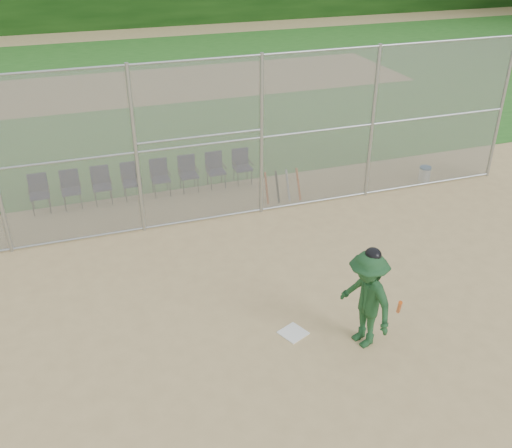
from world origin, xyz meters
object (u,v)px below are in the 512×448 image
object	(u,v)px
chair_0	(40,194)
water_cooler	(425,174)
batter_at_plate	(366,299)
home_plate	(293,333)

from	to	relation	value
chair_0	water_cooler	bearing A→B (deg)	-8.45
water_cooler	chair_0	size ratio (longest dim) A/B	0.44
batter_at_plate	chair_0	size ratio (longest dim) A/B	2.02
batter_at_plate	chair_0	world-z (taller)	batter_at_plate
chair_0	batter_at_plate	bearing A→B (deg)	-53.51
home_plate	chair_0	xyz separation A→B (m)	(-4.25, 6.59, 0.47)
water_cooler	chair_0	world-z (taller)	chair_0
water_cooler	chair_0	bearing A→B (deg)	171.55
home_plate	chair_0	distance (m)	7.85
batter_at_plate	chair_0	bearing A→B (deg)	126.49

